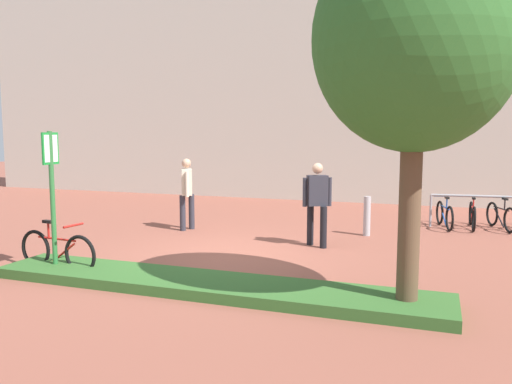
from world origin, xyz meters
TOP-DOWN VIEW (x-y plane):
  - ground_plane at (0.00, 0.00)m, footprint 60.00×60.00m
  - building_facade at (0.00, 8.94)m, footprint 28.00×1.20m
  - planter_strip at (0.46, -2.11)m, footprint 7.00×1.10m
  - tree_sidewalk at (3.31, -2.04)m, footprint 2.57×2.57m
  - parking_sign_post at (-2.30, -2.11)m, footprint 0.08×0.36m
  - bike_at_sign at (-2.38, -1.97)m, footprint 1.68×0.42m
  - bike_rack_cluster at (4.80, 4.61)m, footprint 2.65×1.80m
  - bollard_steel at (2.16, 2.81)m, footprint 0.16×0.16m
  - person_casual_tan at (-2.01, 2.08)m, footprint 0.40×0.55m
  - person_suited_dark at (1.34, 1.34)m, footprint 0.54×0.40m

SIDE VIEW (x-z plane):
  - ground_plane at x=0.00m, z-range 0.00..0.00m
  - planter_strip at x=0.46m, z-range 0.00..0.16m
  - bike_rack_cluster at x=4.80m, z-range -0.07..0.76m
  - bike_at_sign at x=-2.38m, z-range -0.08..0.78m
  - bollard_steel at x=2.16m, z-range 0.00..0.90m
  - person_casual_tan at x=-2.01m, z-range 0.12..1.84m
  - person_suited_dark at x=1.34m, z-range 0.12..1.84m
  - parking_sign_post at x=-2.30m, z-range 0.37..2.72m
  - tree_sidewalk at x=3.31m, z-range 1.01..5.92m
  - building_facade at x=0.00m, z-range 0.00..10.00m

